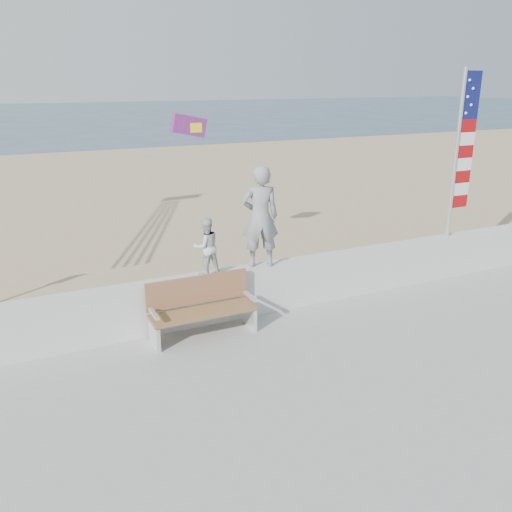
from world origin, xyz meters
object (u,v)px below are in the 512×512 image
object	(u,v)px
child	(206,247)
flag	(461,147)
adult	(260,217)
bench	(201,307)

from	to	relation	value
child	flag	world-z (taller)	flag
adult	flag	xyz separation A→B (m)	(4.66, -0.00, 0.99)
adult	child	size ratio (longest dim) A/B	1.82
child	bench	size ratio (longest dim) A/B	0.56
bench	child	bearing A→B (deg)	58.09
adult	child	bearing A→B (deg)	15.15
flag	bench	bearing A→B (deg)	-175.66
adult	child	world-z (taller)	adult
child	flag	distance (m)	5.87
adult	bench	size ratio (longest dim) A/B	1.02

